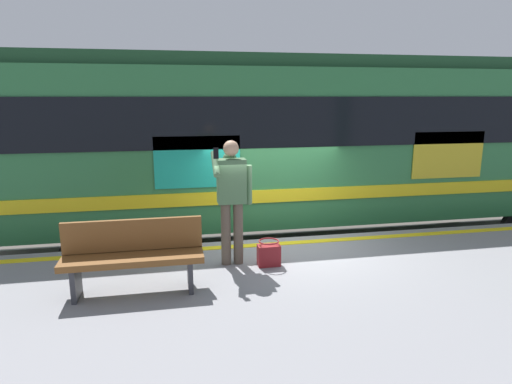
# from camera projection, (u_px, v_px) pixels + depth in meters

# --- Properties ---
(ground_plane) EXTENTS (24.38, 24.38, 0.00)m
(ground_plane) POSITION_uv_depth(u_px,v_px,m) (280.00, 292.00, 7.79)
(ground_plane) COLOR #4C4742
(platform) EXTENTS (15.04, 4.80, 1.02)m
(platform) POSITION_uv_depth(u_px,v_px,m) (328.00, 338.00, 5.38)
(platform) COLOR gray
(platform) RESTS_ON ground
(safety_line) EXTENTS (14.74, 0.16, 0.01)m
(safety_line) POSITION_uv_depth(u_px,v_px,m) (285.00, 243.00, 7.29)
(safety_line) COLOR yellow
(safety_line) RESTS_ON platform
(track_rail_near) EXTENTS (19.55, 0.08, 0.16)m
(track_rail_near) POSITION_uv_depth(u_px,v_px,m) (263.00, 260.00, 9.13)
(track_rail_near) COLOR slate
(track_rail_near) RESTS_ON ground
(track_rail_far) EXTENTS (19.55, 0.08, 0.16)m
(track_rail_far) POSITION_uv_depth(u_px,v_px,m) (251.00, 238.00, 10.50)
(track_rail_far) COLOR slate
(track_rail_far) RESTS_ON ground
(train_carriage) EXTENTS (13.95, 2.98, 4.01)m
(train_carriage) POSITION_uv_depth(u_px,v_px,m) (306.00, 137.00, 9.48)
(train_carriage) COLOR #2D723F
(train_carriage) RESTS_ON ground
(passenger) EXTENTS (0.57, 0.55, 1.80)m
(passenger) POSITION_uv_depth(u_px,v_px,m) (232.00, 192.00, 6.20)
(passenger) COLOR brown
(passenger) RESTS_ON platform
(handbag) EXTENTS (0.32, 0.29, 0.38)m
(handbag) POSITION_uv_depth(u_px,v_px,m) (269.00, 254.00, 6.31)
(handbag) COLOR maroon
(handbag) RESTS_ON platform
(bench) EXTENTS (1.71, 0.44, 0.90)m
(bench) POSITION_uv_depth(u_px,v_px,m) (133.00, 254.00, 5.42)
(bench) COLOR brown
(bench) RESTS_ON platform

